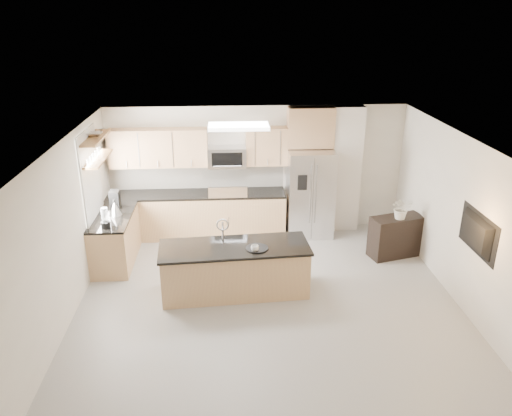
{
  "coord_description": "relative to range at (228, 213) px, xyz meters",
  "views": [
    {
      "loc": [
        -0.62,
        -6.54,
        4.36
      ],
      "look_at": [
        -0.13,
        1.3,
        1.22
      ],
      "focal_mm": 35.0,
      "sensor_mm": 36.0,
      "label": 1
    }
  ],
  "objects": [
    {
      "name": "blender",
      "position": [
        -2.07,
        -1.6,
        0.6
      ],
      "size": [
        0.15,
        0.15,
        0.36
      ],
      "color": "black",
      "rests_on": "left_counter"
    },
    {
      "name": "platter",
      "position": [
        0.44,
        -2.39,
        0.37
      ],
      "size": [
        0.37,
        0.37,
        0.02
      ],
      "primitive_type": "cylinder",
      "rotation": [
        0.0,
        0.0,
        -0.03
      ],
      "color": "black",
      "rests_on": "island"
    },
    {
      "name": "ceiling_fixture",
      "position": [
        0.2,
        -1.32,
        2.09
      ],
      "size": [
        1.0,
        0.5,
        0.06
      ],
      "primitive_type": "cube",
      "color": "white",
      "rests_on": "ceiling"
    },
    {
      "name": "kettle",
      "position": [
        -2.02,
        -1.05,
        0.57
      ],
      "size": [
        0.23,
        0.23,
        0.28
      ],
      "color": "silver",
      "rests_on": "left_counter"
    },
    {
      "name": "shelf_lower",
      "position": [
        -2.25,
        -0.97,
        1.48
      ],
      "size": [
        0.3,
        1.2,
        0.04
      ],
      "primitive_type": "cube",
      "color": "brown",
      "rests_on": "wall_left"
    },
    {
      "name": "wall_right",
      "position": [
        3.6,
        -2.92,
        0.83
      ],
      "size": [
        0.02,
        6.5,
        2.6
      ],
      "primitive_type": "cube",
      "color": "beige",
      "rests_on": "floor"
    },
    {
      "name": "island",
      "position": [
        0.08,
        -2.28,
        -0.05
      ],
      "size": [
        2.46,
        1.03,
        1.26
      ],
      "rotation": [
        0.0,
        0.0,
        0.07
      ],
      "color": "tan",
      "rests_on": "floor"
    },
    {
      "name": "window",
      "position": [
        -2.38,
        -1.07,
        1.18
      ],
      "size": [
        0.04,
        1.15,
        1.65
      ],
      "color": "white",
      "rests_on": "wall_left"
    },
    {
      "name": "flower_vase",
      "position": [
        3.15,
        -1.22,
        0.62
      ],
      "size": [
        0.61,
        0.54,
        0.63
      ],
      "primitive_type": "imported",
      "rotation": [
        0.0,
        0.0,
        -0.09
      ],
      "color": "silver",
      "rests_on": "credenza"
    },
    {
      "name": "wall_left",
      "position": [
        -2.4,
        -2.92,
        0.83
      ],
      "size": [
        0.02,
        6.5,
        2.6
      ],
      "primitive_type": "cube",
      "color": "beige",
      "rests_on": "floor"
    },
    {
      "name": "back_counter",
      "position": [
        -0.63,
        0.01,
        -0.0
      ],
      "size": [
        3.55,
        0.66,
        1.44
      ],
      "color": "tan",
      "rests_on": "floor"
    },
    {
      "name": "television",
      "position": [
        3.51,
        -3.12,
        0.88
      ],
      "size": [
        0.14,
        1.08,
        0.62
      ],
      "primitive_type": "imported",
      "rotation": [
        0.0,
        0.0,
        1.57
      ],
      "color": "black",
      "rests_on": "wall_right"
    },
    {
      "name": "wall_back",
      "position": [
        0.6,
        0.33,
        0.83
      ],
      "size": [
        6.0,
        0.02,
        2.6
      ],
      "primitive_type": "cube",
      "color": "beige",
      "rests_on": "floor"
    },
    {
      "name": "bowl",
      "position": [
        -2.25,
        -0.92,
        1.91
      ],
      "size": [
        0.36,
        0.36,
        0.08
      ],
      "primitive_type": "imported",
      "rotation": [
        0.0,
        0.0,
        0.07
      ],
      "color": "silver",
      "rests_on": "shelf_upper"
    },
    {
      "name": "refrigerator",
      "position": [
        1.66,
        -0.05,
        0.42
      ],
      "size": [
        0.92,
        0.78,
        1.78
      ],
      "color": "silver",
      "rests_on": "floor"
    },
    {
      "name": "range",
      "position": [
        0.0,
        0.0,
        0.0
      ],
      "size": [
        0.76,
        0.64,
        1.14
      ],
      "color": "black",
      "rests_on": "floor"
    },
    {
      "name": "partition_column",
      "position": [
        2.42,
        0.18,
        0.83
      ],
      "size": [
        0.6,
        0.3,
        2.6
      ],
      "primitive_type": "cube",
      "color": "silver",
      "rests_on": "floor"
    },
    {
      "name": "credenza",
      "position": [
        3.13,
        -1.15,
        -0.08
      ],
      "size": [
        1.05,
        0.66,
        0.78
      ],
      "primitive_type": "cube",
      "rotation": [
        0.0,
        0.0,
        0.27
      ],
      "color": "black",
      "rests_on": "floor"
    },
    {
      "name": "ceiling",
      "position": [
        0.6,
        -2.92,
        2.13
      ],
      "size": [
        6.0,
        6.5,
        0.02
      ],
      "primitive_type": "cube",
      "color": "white",
      "rests_on": "wall_back"
    },
    {
      "name": "upper_cabinets",
      "position": [
        -0.7,
        0.16,
        1.35
      ],
      "size": [
        3.5,
        0.33,
        0.75
      ],
      "color": "tan",
      "rests_on": "wall_back"
    },
    {
      "name": "wall_front",
      "position": [
        0.6,
        -6.17,
        0.83
      ],
      "size": [
        6.0,
        0.02,
        2.6
      ],
      "primitive_type": "cube",
      "color": "beige",
      "rests_on": "floor"
    },
    {
      "name": "cup",
      "position": [
        0.4,
        -2.47,
        0.41
      ],
      "size": [
        0.16,
        0.16,
        0.1
      ],
      "primitive_type": "imported",
      "rotation": [
        0.0,
        0.0,
        0.4
      ],
      "color": "white",
      "rests_on": "island"
    },
    {
      "name": "coffee_maker",
      "position": [
        -2.09,
        -0.68,
        0.6
      ],
      "size": [
        0.18,
        0.22,
        0.33
      ],
      "color": "black",
      "rests_on": "left_counter"
    },
    {
      "name": "shelf_upper",
      "position": [
        -2.25,
        -0.97,
        1.85
      ],
      "size": [
        0.3,
        1.2,
        0.04
      ],
      "primitive_type": "cube",
      "color": "brown",
      "rests_on": "wall_left"
    },
    {
      "name": "floor",
      "position": [
        0.6,
        -2.92,
        -0.47
      ],
      "size": [
        6.5,
        6.5,
        0.0
      ],
      "primitive_type": "plane",
      "color": "#9A9792",
      "rests_on": "ground"
    },
    {
      "name": "left_counter",
      "position": [
        -2.07,
        -1.07,
        -0.01
      ],
      "size": [
        0.66,
        1.5,
        0.92
      ],
      "color": "tan",
      "rests_on": "floor"
    },
    {
      "name": "microwave",
      "position": [
        0.0,
        0.12,
        1.16
      ],
      "size": [
        0.76,
        0.4,
        0.4
      ],
      "color": "silver",
      "rests_on": "upper_cabinets"
    }
  ]
}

